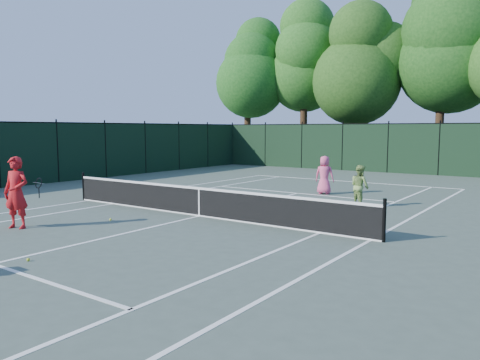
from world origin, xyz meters
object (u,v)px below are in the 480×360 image
Objects in this scene: player_pink at (324,175)px; coach at (16,193)px; loose_ball_near_cart at (28,260)px; loose_ball_midcourt at (111,219)px; player_green at (360,186)px.

coach is at bearing 60.27° from player_pink.
loose_ball_near_cart is at bearing 76.89° from player_pink.
player_pink reaches higher than loose_ball_near_cart.
player_pink is at bearing 73.24° from loose_ball_midcourt.
loose_ball_near_cart is 4.33m from loose_ball_midcourt.
coach is 10.83m from player_green.
player_pink is at bearing 87.28° from loose_ball_near_cart.
player_green is 21.64× the size of loose_ball_midcourt.
coach is 2.66m from loose_ball_midcourt.
coach reaches higher than player_pink.
loose_ball_midcourt is at bearing 84.03° from player_green.
player_pink is 23.53× the size of loose_ball_near_cart.
coach is 28.93× the size of loose_ball_midcourt.
player_green reaches higher than loose_ball_midcourt.
coach reaches higher than loose_ball_midcourt.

